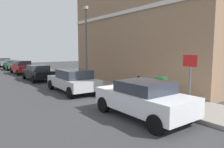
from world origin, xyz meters
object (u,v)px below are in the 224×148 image
at_px(car_black, 38,72).
at_px(bollard_near_cabinet, 138,84).
at_px(street_sign, 190,75).
at_px(car_green, 12,65).
at_px(utility_cabinet, 161,89).
at_px(car_red, 22,67).
at_px(car_silver, 73,80).
at_px(lamppost, 86,41).
at_px(car_grey, 4,62).
at_px(car_white, 143,98).

distance_m(car_black, bollard_near_cabinet, 10.22).
bearing_deg(street_sign, bollard_near_cabinet, 75.03).
xyz_separation_m(car_green, utility_cabinet, (2.28, -23.89, -0.03)).
bearing_deg(car_green, car_red, -179.80).
relative_size(car_black, car_green, 0.96).
bearing_deg(car_red, street_sign, -177.07).
xyz_separation_m(car_silver, car_red, (-0.07, 12.81, 0.01)).
height_order(street_sign, lamppost, lamppost).
distance_m(car_red, street_sign, 20.04).
height_order(car_red, utility_cabinet, car_red).
bearing_deg(car_grey, bollard_near_cabinet, -176.65).
distance_m(car_red, bollard_near_cabinet, 16.33).
distance_m(street_sign, lamppost, 9.54).
xyz_separation_m(car_black, bollard_near_cabinet, (2.63, -9.88, 0.00)).
height_order(car_red, street_sign, street_sign).
relative_size(car_silver, car_red, 1.04).
bearing_deg(car_silver, car_grey, 1.65).
xyz_separation_m(street_sign, lamppost, (0.81, 9.36, 1.64)).
relative_size(car_red, lamppost, 0.73).
bearing_deg(street_sign, car_silver, 101.11).
relative_size(car_white, car_silver, 0.92).
bearing_deg(bollard_near_cabinet, car_grey, 94.80).
relative_size(utility_cabinet, street_sign, 0.50).
xyz_separation_m(car_red, car_grey, (0.09, 12.53, 0.00)).
height_order(car_black, utility_cabinet, car_black).
relative_size(car_red, street_sign, 1.82).
bearing_deg(car_grey, street_sign, -179.01).
bearing_deg(car_green, car_silver, -178.80).
height_order(car_red, bollard_near_cabinet, car_red).
bearing_deg(lamppost, car_green, 97.41).
height_order(car_silver, car_red, car_red).
bearing_deg(car_black, car_silver, -178.12).
distance_m(car_silver, street_sign, 7.34).
relative_size(car_black, bollard_near_cabinet, 3.97).
bearing_deg(car_white, car_green, 0.42).
bearing_deg(lamppost, car_black, 119.09).
bearing_deg(utility_cabinet, bollard_near_cabinet, 86.60).
relative_size(car_silver, car_green, 1.01).
distance_m(car_silver, car_green, 18.88).
bearing_deg(car_red, utility_cabinet, -173.63).
xyz_separation_m(car_white, car_silver, (-0.04, 6.06, -0.01)).
bearing_deg(car_green, car_white, -178.67).
bearing_deg(car_grey, car_black, 177.88).
xyz_separation_m(car_silver, car_grey, (0.02, 25.34, 0.01)).
distance_m(car_silver, bollard_near_cabinet, 4.12).
bearing_deg(car_black, utility_cabinet, -167.55).
bearing_deg(car_green, lamppost, -171.25).
bearing_deg(car_black, car_grey, -0.54).
xyz_separation_m(car_black, car_green, (0.25, 12.33, 0.01)).
relative_size(car_white, lamppost, 0.70).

